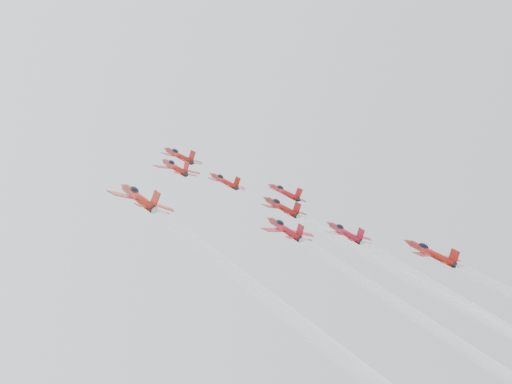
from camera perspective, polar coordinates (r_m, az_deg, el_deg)
jet_lead at (r=156.83m, az=-6.18°, el=2.93°), size 10.44×13.28×8.75m
jet_row2_left at (r=137.37m, az=-6.52°, el=2.00°), size 9.71×12.35×8.14m
jet_row2_center at (r=137.63m, az=-2.57°, el=0.90°), size 8.55×10.87×7.17m
jet_row2_right at (r=147.07m, az=2.27°, el=0.01°), size 9.40×11.96×7.88m
jet_center at (r=92.64m, az=15.84°, el=-8.92°), size 9.30×86.62×54.03m
jet_rear_farleft at (r=57.76m, az=6.41°, el=-13.61°), size 10.18×94.80×59.13m
jet_rear_left at (r=76.14m, az=18.40°, el=-12.52°), size 8.71×81.08×50.58m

